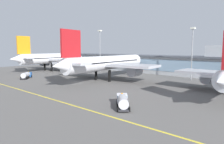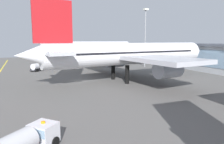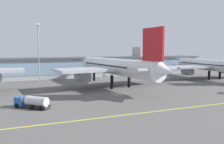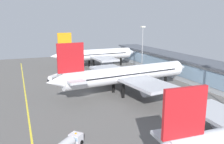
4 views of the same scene
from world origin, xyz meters
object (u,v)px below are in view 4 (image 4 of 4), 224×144
(airliner_near_left, at_px, (96,55))
(apron_light_mast_west, at_px, (142,44))
(fuel_tanker_truck, at_px, (55,77))
(baggage_tug_near, at_px, (68,144))
(airliner_near_right, at_px, (126,75))

(airliner_near_left, xyz_separation_m, apron_light_mast_west, (26.87, 15.71, 8.43))
(fuel_tanker_truck, height_order, baggage_tug_near, same)
(airliner_near_left, relative_size, apron_light_mast_west, 2.14)
(airliner_near_left, height_order, fuel_tanker_truck, airliner_near_left)
(airliner_near_left, distance_m, fuel_tanker_truck, 34.91)
(airliner_near_right, bearing_deg, airliner_near_left, 77.46)
(baggage_tug_near, distance_m, apron_light_mast_west, 77.68)
(fuel_tanker_truck, height_order, apron_light_mast_west, apron_light_mast_west)
(airliner_near_right, height_order, baggage_tug_near, airliner_near_right)
(airliner_near_left, distance_m, airliner_near_right, 52.98)
(apron_light_mast_west, bearing_deg, baggage_tug_near, -40.74)
(airliner_near_right, relative_size, fuel_tanker_truck, 7.30)
(fuel_tanker_truck, bearing_deg, apron_light_mast_west, -54.39)
(fuel_tanker_truck, relative_size, apron_light_mast_west, 0.34)
(airliner_near_left, xyz_separation_m, fuel_tanker_truck, (21.22, -27.05, -6.08))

